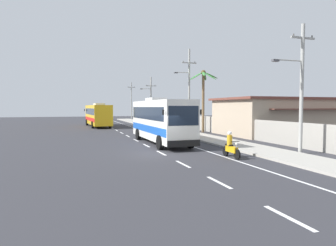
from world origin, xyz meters
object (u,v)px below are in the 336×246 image
Objects in this scene: pedestrian_near_kerb at (168,121)px; utility_pole_distant at (131,100)px; coach_bus_far_lane at (98,115)px; utility_pole_mid at (189,89)px; palm_nearest at (154,106)px; palm_second at (203,89)px; motorcycle_beside_bus at (231,147)px; coach_bus_foreground at (160,119)px; roadside_building at (278,116)px; utility_pole_far at (151,99)px; utility_pole_nearest at (301,85)px.

pedestrian_near_kerb is 31.14m from utility_pole_distant.
coach_bus_far_lane is 1.16× the size of utility_pole_mid.
palm_nearest is (1.45, 21.44, -2.02)m from utility_pole_mid.
motorcycle_beside_bus is at bearing -109.70° from palm_second.
pedestrian_near_kerb is 0.22× the size of palm_second.
utility_pole_distant reaches higher than pedestrian_near_kerb.
coach_bus_far_lane is (-3.19, 23.14, -0.12)m from coach_bus_foreground.
roadside_building is (6.90, -5.00, -3.20)m from palm_second.
palm_second is at bearing -86.54° from utility_pole_far.
palm_second is (11.17, -14.65, 3.36)m from coach_bus_far_lane.
utility_pole_distant is (4.88, 55.30, 4.04)m from motorcycle_beside_bus.
roadside_building is (8.02, -43.56, -2.65)m from utility_pole_distant.
motorcycle_beside_bus is 0.23× the size of utility_pole_nearest.
motorcycle_beside_bus is 37.32m from utility_pole_far.
coach_bus_foreground is at bearing -123.71° from utility_pole_mid.
motorcycle_beside_bus is 18.37m from palm_second.
utility_pole_nearest reaches higher than motorcycle_beside_bus.
palm_nearest is (1.19, 39.92, -1.15)m from utility_pole_nearest.
motorcycle_beside_bus is at bearing -19.81° from pedestrian_near_kerb.
coach_bus_foreground is 12.57m from utility_pole_mid.
roadside_building is at bearing -38.89° from utility_pole_mid.
palm_second reaches higher than coach_bus_far_lane.
motorcycle_beside_bus is 19.50m from utility_pole_mid.
coach_bus_foreground is 17.23m from pedestrian_near_kerb.
motorcycle_beside_bus is at bearing -104.49° from utility_pole_mid.
coach_bus_foreground is 15.29m from roadside_building.
pedestrian_near_kerb is at bearing 69.72° from coach_bus_foreground.
utility_pole_distant is 1.84× the size of palm_nearest.
pedestrian_near_kerb is at bearing 125.21° from roadside_building.
palm_second is at bearing 86.63° from utility_pole_nearest.
utility_pole_far reaches higher than coach_bus_foreground.
utility_pole_nearest is 36.97m from utility_pole_far.
motorcycle_beside_bus is (5.18, -31.39, -1.24)m from coach_bus_far_lane.
roadside_building is at bearing -79.57° from utility_pole_distant.
coach_bus_foreground is 0.91× the size of coach_bus_far_lane.
utility_pole_nearest is at bearing -1.85° from motorcycle_beside_bus.
roadside_building is at bearing 42.31° from motorcycle_beside_bus.
pedestrian_near_kerb is at bearing -37.40° from coach_bus_far_lane.
utility_pole_distant is at bearing 81.69° from coach_bus_foreground.
palm_nearest is at bearing 88.29° from utility_pole_nearest.
pedestrian_near_kerb is 0.13× the size of roadside_building.
roadside_building is (8.92, -12.64, 1.04)m from pedestrian_near_kerb.
coach_bus_foreground is 1.05× the size of utility_pole_mid.
utility_pole_distant is (10.06, 23.91, 2.80)m from coach_bus_far_lane.
utility_pole_mid is at bearing 141.11° from roadside_building.
palm_second is (1.26, -1.58, -0.11)m from utility_pole_mid.
coach_bus_foreground is at bearing -103.33° from utility_pole_far.
roadside_building is (7.90, 11.90, -2.44)m from utility_pole_nearest.
utility_pole_nearest is 0.93× the size of utility_pole_distant.
coach_bus_foreground is 1.28× the size of utility_pole_nearest.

